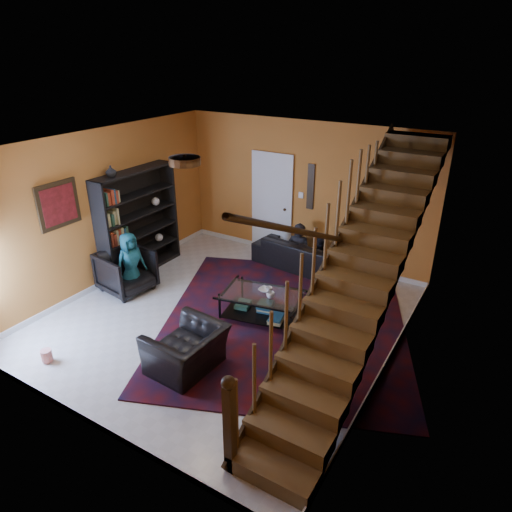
{
  "coord_description": "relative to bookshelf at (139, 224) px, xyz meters",
  "views": [
    {
      "loc": [
        3.69,
        -5.18,
        4.06
      ],
      "look_at": [
        0.32,
        0.4,
        1.03
      ],
      "focal_mm": 32.0,
      "sensor_mm": 36.0,
      "label": 1
    }
  ],
  "objects": [
    {
      "name": "cup_b",
      "position": [
        3.0,
        -0.26,
        -0.44
      ],
      "size": [
        0.13,
        0.13,
        0.1
      ],
      "primitive_type": "imported",
      "rotation": [
        0.0,
        0.0,
        0.31
      ],
      "color": "#999999",
      "rests_on": "coffee_table"
    },
    {
      "name": "floor",
      "position": [
        2.4,
        -0.6,
        -0.96
      ],
      "size": [
        5.5,
        5.5,
        0.0
      ],
      "primitive_type": "plane",
      "color": "beige",
      "rests_on": "ground"
    },
    {
      "name": "door",
      "position": [
        1.7,
        2.12,
        0.06
      ],
      "size": [
        0.82,
        0.05,
        2.05
      ],
      "primitive_type": "cube",
      "color": "silver",
      "rests_on": "floor"
    },
    {
      "name": "rug",
      "position": [
        3.26,
        -0.21,
        -0.95
      ],
      "size": [
        5.08,
        5.38,
        0.02
      ],
      "primitive_type": "cube",
      "rotation": [
        0.0,
        0.0,
        0.38
      ],
      "color": "#490D10",
      "rests_on": "floor"
    },
    {
      "name": "staircase",
      "position": [
        4.53,
        -0.6,
        0.43
      ],
      "size": [
        0.95,
        5.02,
        3.18
      ],
      "color": "brown",
      "rests_on": "floor"
    },
    {
      "name": "armchair_right",
      "position": [
        2.68,
        -1.95,
        -0.65
      ],
      "size": [
        0.9,
        1.01,
        0.63
      ],
      "primitive_type": "imported",
      "rotation": [
        0.0,
        0.0,
        -1.62
      ],
      "color": "black",
      "rests_on": "floor"
    },
    {
      "name": "vase",
      "position": [
        -0.0,
        -0.5,
        1.13
      ],
      "size": [
        0.18,
        0.18,
        0.19
      ],
      "primitive_type": "imported",
      "color": "#999999",
      "rests_on": "bookshelf"
    },
    {
      "name": "framed_picture",
      "position": [
        -0.17,
        -1.5,
        0.79
      ],
      "size": [
        0.04,
        0.74,
        0.74
      ],
      "primitive_type": "cube",
      "color": "maroon",
      "rests_on": "room"
    },
    {
      "name": "person_adult_a",
      "position": [
        2.53,
        1.75,
        -0.73
      ],
      "size": [
        0.53,
        0.37,
        1.36
      ],
      "primitive_type": "imported",
      "rotation": [
        0.0,
        0.0,
        3.24
      ],
      "color": "black",
      "rests_on": "sofa"
    },
    {
      "name": "coffee_table",
      "position": [
        2.93,
        -0.35,
        -0.69
      ],
      "size": [
        1.38,
        0.98,
        0.48
      ],
      "rotation": [
        0.0,
        0.0,
        0.21
      ],
      "color": "black",
      "rests_on": "floor"
    },
    {
      "name": "popcorn_bucket",
      "position": [
        0.89,
        -2.85,
        -0.86
      ],
      "size": [
        0.18,
        0.18,
        0.17
      ],
      "primitive_type": "cylinder",
      "rotation": [
        0.0,
        0.0,
        -0.18
      ],
      "color": "red",
      "rests_on": "rug"
    },
    {
      "name": "person_adult_b",
      "position": [
        2.98,
        1.75,
        -0.79
      ],
      "size": [
        0.65,
        0.53,
        1.24
      ],
      "primitive_type": "imported",
      "rotation": [
        0.0,
        0.0,
        3.25
      ],
      "color": "black",
      "rests_on": "sofa"
    },
    {
      "name": "bowl",
      "position": [
        2.92,
        -0.26,
        -0.46
      ],
      "size": [
        0.21,
        0.21,
        0.05
      ],
      "primitive_type": "imported",
      "rotation": [
        0.0,
        0.0,
        -0.07
      ],
      "color": "#999999",
      "rests_on": "coffee_table"
    },
    {
      "name": "person_child",
      "position": [
        0.45,
        -0.73,
        -0.4
      ],
      "size": [
        0.47,
        0.61,
        1.12
      ],
      "primitive_type": "imported",
      "rotation": [
        0.0,
        0.0,
        1.35
      ],
      "color": "#1C606C",
      "rests_on": "armchair_left"
    },
    {
      "name": "armchair_left",
      "position": [
        0.35,
        -0.76,
        -0.58
      ],
      "size": [
        0.95,
        0.93,
        0.77
      ],
      "primitive_type": "imported",
      "rotation": [
        0.0,
        0.0,
        1.43
      ],
      "color": "black",
      "rests_on": "floor"
    },
    {
      "name": "sofa",
      "position": [
        2.66,
        1.7,
        -0.67
      ],
      "size": [
        2.08,
        1.0,
        0.59
      ],
      "primitive_type": "imported",
      "rotation": [
        0.0,
        0.0,
        3.03
      ],
      "color": "black",
      "rests_on": "floor"
    },
    {
      "name": "bookshelf",
      "position": [
        0.0,
        0.0,
        0.0
      ],
      "size": [
        0.35,
        1.8,
        2.0
      ],
      "color": "black",
      "rests_on": "floor"
    },
    {
      "name": "cup_a",
      "position": [
        3.1,
        -0.4,
        -0.43
      ],
      "size": [
        0.14,
        0.14,
        0.1
      ],
      "primitive_type": "imported",
      "rotation": [
        0.0,
        0.0,
        0.09
      ],
      "color": "#999999",
      "rests_on": "coffee_table"
    },
    {
      "name": "wall_hanging",
      "position": [
        2.55,
        2.13,
        0.59
      ],
      "size": [
        0.14,
        0.03,
        0.9
      ],
      "primitive_type": "cube",
      "color": "black",
      "rests_on": "room"
    },
    {
      "name": "ceiling_fixture",
      "position": [
        2.4,
        -1.4,
        1.78
      ],
      "size": [
        0.4,
        0.4,
        0.1
      ],
      "primitive_type": "cylinder",
      "color": "#3F2814",
      "rests_on": "room"
    },
    {
      "name": "room",
      "position": [
        1.07,
        0.73,
        -0.91
      ],
      "size": [
        5.5,
        5.5,
        5.5
      ],
      "color": "#C8762C",
      "rests_on": "ground"
    }
  ]
}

